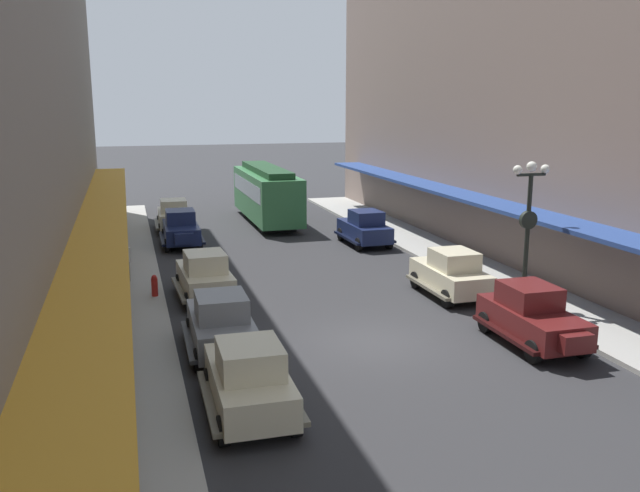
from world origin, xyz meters
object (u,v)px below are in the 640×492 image
(parked_car_2, at_px, (174,214))
(parked_car_4, at_px, (181,228))
(fire_hydrant, at_px, (155,285))
(parked_car_3, at_px, (532,315))
(parked_car_1, at_px, (221,322))
(pedestrian_1, at_px, (80,408))
(parked_car_5, at_px, (451,272))
(streetcar, at_px, (267,192))
(pedestrian_0, at_px, (126,261))
(parked_car_6, at_px, (365,227))
(parked_car_7, at_px, (249,377))
(lamp_post_with_clock, at_px, (528,227))
(parked_car_0, at_px, (205,275))

(parked_car_2, height_order, parked_car_4, same)
(fire_hydrant, bearing_deg, parked_car_3, -36.46)
(parked_car_1, bearing_deg, parked_car_3, -12.05)
(fire_hydrant, xyz_separation_m, pedestrian_1, (-2.01, -11.03, 0.43))
(parked_car_5, distance_m, streetcar, 18.07)
(parked_car_4, bearing_deg, pedestrian_0, -111.14)
(pedestrian_0, bearing_deg, parked_car_2, 76.78)
(parked_car_6, height_order, streetcar, streetcar)
(parked_car_7, bearing_deg, parked_car_3, 13.84)
(parked_car_7, bearing_deg, parked_car_6, 62.07)
(parked_car_5, distance_m, fire_hydrant, 11.27)
(parked_car_5, height_order, parked_car_7, same)
(parked_car_4, xyz_separation_m, pedestrian_1, (-3.80, -20.63, 0.05))
(streetcar, distance_m, lamp_post_with_clock, 20.56)
(parked_car_3, height_order, lamp_post_with_clock, lamp_post_with_clock)
(parked_car_0, bearing_deg, lamp_post_with_clock, -22.12)
(parked_car_5, bearing_deg, parked_car_6, 89.67)
(parked_car_6, bearing_deg, fire_hydrant, -147.00)
(pedestrian_1, bearing_deg, lamp_post_with_clock, 22.85)
(parked_car_2, height_order, parked_car_7, same)
(parked_car_4, relative_size, parked_car_5, 1.00)
(parked_car_6, distance_m, pedestrian_1, 22.34)
(pedestrian_0, bearing_deg, fire_hydrant, -68.23)
(lamp_post_with_clock, height_order, fire_hydrant, lamp_post_with_clock)
(parked_car_2, bearing_deg, parked_car_7, -90.00)
(fire_hydrant, bearing_deg, parked_car_7, -80.48)
(parked_car_2, relative_size, parked_car_7, 1.00)
(pedestrian_0, height_order, pedestrian_1, same)
(parked_car_1, distance_m, parked_car_6, 16.19)
(parked_car_4, distance_m, pedestrian_1, 20.98)
(fire_hydrant, height_order, pedestrian_1, pedestrian_1)
(streetcar, bearing_deg, parked_car_1, -105.35)
(parked_car_1, bearing_deg, parked_car_5, 20.20)
(parked_car_1, relative_size, fire_hydrant, 5.22)
(parked_car_0, relative_size, parked_car_6, 1.01)
(parked_car_0, xyz_separation_m, parked_car_7, (-0.12, -9.95, 0.00))
(parked_car_3, height_order, parked_car_5, same)
(parked_car_4, bearing_deg, streetcar, 43.76)
(streetcar, xyz_separation_m, lamp_post_with_clock, (5.29, -19.84, 1.08))
(parked_car_7, distance_m, pedestrian_0, 13.07)
(parked_car_6, xyz_separation_m, parked_car_7, (-9.26, -17.47, 0.00))
(parked_car_3, relative_size, parked_car_4, 1.00)
(parked_car_1, bearing_deg, lamp_post_with_clock, 6.60)
(parked_car_1, relative_size, parked_car_3, 1.00)
(parked_car_7, xyz_separation_m, fire_hydrant, (-1.73, 10.33, -0.38))
(parked_car_4, relative_size, lamp_post_with_clock, 0.83)
(parked_car_5, xyz_separation_m, parked_car_7, (-9.20, -7.65, 0.00))
(parked_car_3, distance_m, fire_hydrant, 13.58)
(parked_car_1, distance_m, pedestrian_1, 6.15)
(pedestrian_1, bearing_deg, parked_car_2, 81.49)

